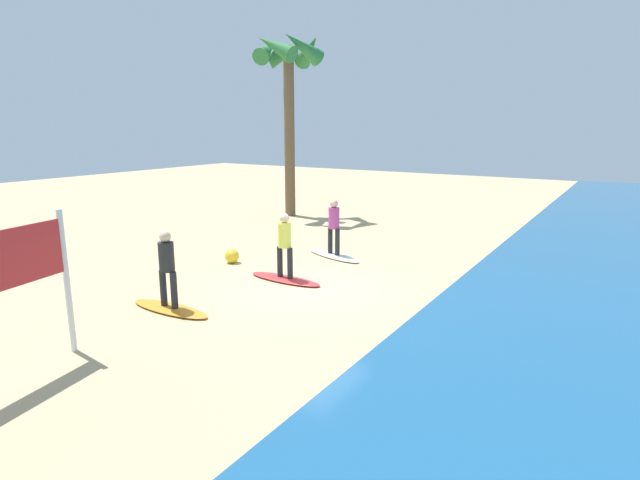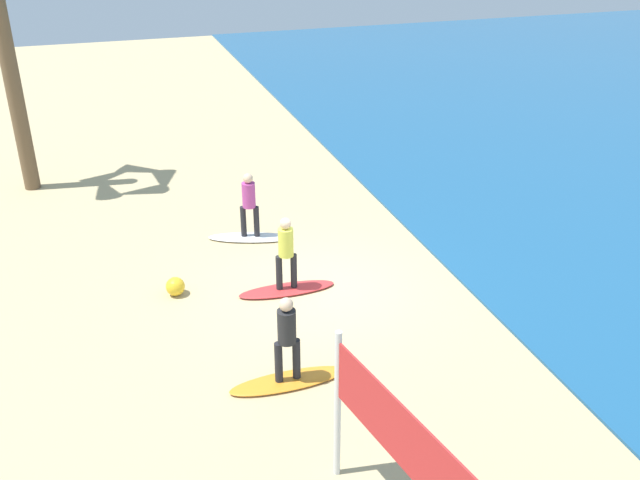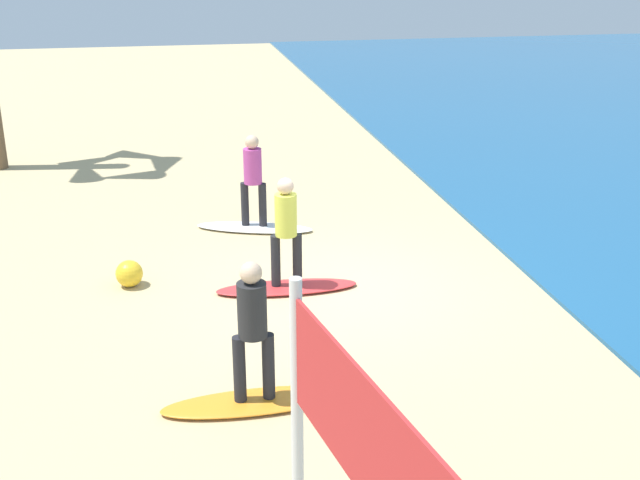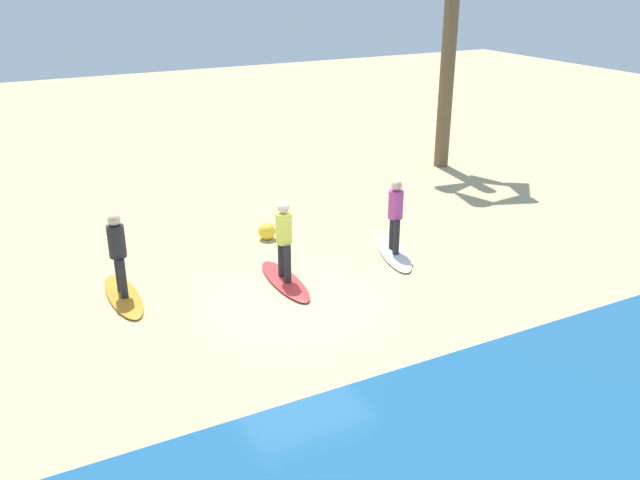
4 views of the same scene
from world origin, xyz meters
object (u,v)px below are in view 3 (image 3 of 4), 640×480
at_px(surfer_orange, 252,322).
at_px(beach_ball, 129,274).
at_px(surfboard_white, 254,227).
at_px(surfboard_orange, 255,402).
at_px(surfboard_red, 287,287).
at_px(surfer_red, 286,224).
at_px(surfer_white, 253,174).

relative_size(surfer_orange, beach_ball, 4.05).
xyz_separation_m(surfboard_white, surfer_orange, (5.74, -0.66, 0.99)).
bearing_deg(surfboard_orange, surfer_orange, -0.00).
distance_m(surfboard_red, surfer_red, 0.99).
bearing_deg(surfboard_white, surfboard_orange, -78.26).
height_order(surfboard_white, surfer_orange, surfer_orange).
relative_size(surfboard_white, surfer_orange, 1.28).
distance_m(surfboard_white, surfboard_orange, 5.78).
bearing_deg(beach_ball, surfboard_red, 75.39).
bearing_deg(surfboard_orange, surfer_red, 74.23).
bearing_deg(surfer_red, surfer_orange, -15.26).
xyz_separation_m(surfboard_white, beach_ball, (2.11, -2.12, 0.16)).
distance_m(surfer_red, beach_ball, 2.51).
bearing_deg(surfboard_orange, surfer_white, 82.96).
bearing_deg(surfer_orange, surfer_white, 173.47).
height_order(surfboard_white, surfer_red, surfer_red).
xyz_separation_m(surfer_red, surfer_orange, (3.03, -0.83, 0.00)).
height_order(surfboard_white, surfboard_orange, same).
bearing_deg(surfboard_red, beach_ball, 167.12).
height_order(surfboard_red, surfer_red, surfer_red).
bearing_deg(surfboard_orange, surfboard_red, 74.23).
relative_size(surfboard_red, surfboard_orange, 1.00).
distance_m(surfer_red, surfboard_orange, 3.30).
xyz_separation_m(surfboard_red, surfboard_orange, (3.03, -0.83, 0.00)).
xyz_separation_m(surfer_red, surfboard_orange, (3.03, -0.83, -0.99)).
bearing_deg(surfer_orange, beach_ball, -158.05).
height_order(surfboard_white, surfer_white, surfer_white).
xyz_separation_m(surfboard_red, beach_ball, (-0.60, -2.29, 0.16)).
height_order(surfer_white, surfboard_orange, surfer_white).
bearing_deg(beach_ball, surfer_white, 134.93).
distance_m(surfboard_white, beach_ball, 3.00).
relative_size(surfer_white, surfboard_red, 0.78).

